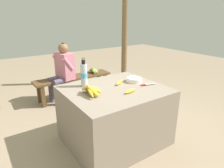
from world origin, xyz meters
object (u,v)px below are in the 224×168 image
object	(u,v)px
wooden_bench	(74,80)
serving_bowl	(134,79)
banana_bunch_ripe	(91,89)
loose_banana_front	(130,91)
banana_bunch_green	(93,70)
water_bottle	(84,75)
knife	(146,85)
seated_vendor	(63,69)
loose_banana_side	(119,83)
support_post_far	(125,21)

from	to	relation	value
wooden_bench	serving_bowl	bearing A→B (deg)	-83.17
banana_bunch_ripe	wooden_bench	world-z (taller)	banana_bunch_ripe
loose_banana_front	banana_bunch_green	world-z (taller)	loose_banana_front
water_bottle	knife	distance (m)	0.74
seated_vendor	banana_bunch_green	world-z (taller)	seated_vendor
serving_bowl	seated_vendor	world-z (taller)	seated_vendor
banana_bunch_green	knife	bearing A→B (deg)	-97.28
serving_bowl	banana_bunch_green	world-z (taller)	serving_bowl
knife	banana_bunch_green	xyz separation A→B (m)	(0.21, 1.67, -0.23)
knife	water_bottle	bearing A→B (deg)	160.84
wooden_bench	loose_banana_side	bearing A→B (deg)	-90.96
banana_bunch_green	loose_banana_front	bearing A→B (deg)	-106.52
loose_banana_front	wooden_bench	distance (m)	1.79
loose_banana_front	support_post_far	bearing A→B (deg)	53.97
loose_banana_front	knife	distance (m)	0.31
knife	serving_bowl	bearing A→B (deg)	112.16
seated_vendor	serving_bowl	bearing A→B (deg)	94.16
banana_bunch_ripe	loose_banana_side	size ratio (longest dim) A/B	1.75
water_bottle	seated_vendor	size ratio (longest dim) A/B	0.33
loose_banana_front	support_post_far	xyz separation A→B (m)	(1.40, 1.92, 0.64)
knife	support_post_far	distance (m)	2.24
water_bottle	knife	size ratio (longest dim) A/B	1.75
water_bottle	support_post_far	world-z (taller)	support_post_far
loose_banana_side	wooden_bench	world-z (taller)	loose_banana_side
water_bottle	loose_banana_side	bearing A→B (deg)	-23.66
support_post_far	knife	bearing A→B (deg)	-120.62
knife	banana_bunch_green	world-z (taller)	knife
loose_banana_front	loose_banana_side	size ratio (longest dim) A/B	0.99
loose_banana_front	support_post_far	world-z (taller)	support_post_far
banana_bunch_ripe	wooden_bench	xyz separation A→B (m)	(0.47, 1.55, -0.41)
water_bottle	wooden_bench	xyz separation A→B (m)	(0.41, 1.29, -0.49)
banana_bunch_ripe	loose_banana_side	distance (m)	0.46
seated_vendor	banana_bunch_ripe	bearing A→B (deg)	69.36
water_bottle	wooden_bench	bearing A→B (deg)	72.37
knife	loose_banana_side	bearing A→B (deg)	149.70
seated_vendor	support_post_far	distance (m)	1.70
support_post_far	serving_bowl	bearing A→B (deg)	-124.11
knife	wooden_bench	distance (m)	1.72
loose_banana_front	knife	xyz separation A→B (m)	(0.30, 0.08, -0.01)
wooden_bench	seated_vendor	distance (m)	0.33
banana_bunch_green	support_post_far	world-z (taller)	support_post_far
water_bottle	loose_banana_front	size ratio (longest dim) A/B	2.06
serving_bowl	loose_banana_side	size ratio (longest dim) A/B	1.15
loose_banana_side	knife	size ratio (longest dim) A/B	0.86
banana_bunch_ripe	serving_bowl	world-z (taller)	banana_bunch_ripe
banana_bunch_ripe	loose_banana_front	world-z (taller)	banana_bunch_ripe
banana_bunch_ripe	knife	distance (m)	0.69
wooden_bench	seated_vendor	world-z (taller)	seated_vendor
loose_banana_front	seated_vendor	bearing A→B (deg)	93.65
seated_vendor	wooden_bench	bearing A→B (deg)	-179.48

